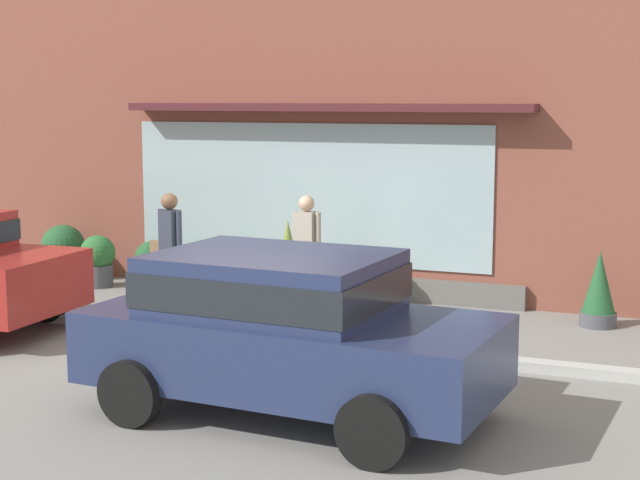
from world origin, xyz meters
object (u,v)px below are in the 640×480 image
object	(u,v)px
pedestrian_passerby	(307,244)
potted_plant_doorstep	(152,263)
fire_hydrant	(223,289)
potted_plant_trailing_edge	(63,250)
pedestrian_with_handbag	(169,244)
parked_car_navy	(284,324)
potted_plant_window_center	(385,282)
potted_plant_by_entrance	(599,290)
potted_plant_window_left	(98,259)
potted_plant_corner_tall	(288,261)
potted_plant_near_hydrant	(214,268)

from	to	relation	value
pedestrian_passerby	potted_plant_doorstep	bearing A→B (deg)	175.16
fire_hydrant	potted_plant_trailing_edge	distance (m)	4.44
pedestrian_with_handbag	potted_plant_doorstep	xyz separation A→B (m)	(-1.29, 1.59, -0.60)
parked_car_navy	potted_plant_trailing_edge	bearing A→B (deg)	144.86
potted_plant_window_center	potted_plant_by_entrance	size ratio (longest dim) A/B	0.64
pedestrian_with_handbag	potted_plant_window_left	world-z (taller)	pedestrian_with_handbag
potted_plant_window_center	potted_plant_window_left	bearing A→B (deg)	-176.39
potted_plant_corner_tall	potted_plant_by_entrance	bearing A→B (deg)	-2.24
parked_car_navy	potted_plant_window_center	world-z (taller)	parked_car_navy
potted_plant_doorstep	potted_plant_window_left	bearing A→B (deg)	-168.88
potted_plant_window_center	potted_plant_by_entrance	world-z (taller)	potted_plant_by_entrance
potted_plant_window_left	potted_plant_corner_tall	xyz separation A→B (m)	(3.28, 0.36, 0.13)
fire_hydrant	potted_plant_trailing_edge	size ratio (longest dim) A/B	0.97
potted_plant_near_hydrant	potted_plant_window_left	bearing A→B (deg)	-169.21
fire_hydrant	pedestrian_passerby	world-z (taller)	pedestrian_passerby
pedestrian_passerby	potted_plant_corner_tall	size ratio (longest dim) A/B	1.40
parked_car_navy	potted_plant_near_hydrant	bearing A→B (deg)	127.85
pedestrian_passerby	potted_plant_near_hydrant	distance (m)	2.24
potted_plant_doorstep	potted_plant_trailing_edge	xyz separation A→B (m)	(-1.84, 0.14, 0.09)
fire_hydrant	potted_plant_doorstep	world-z (taller)	fire_hydrant
pedestrian_passerby	fire_hydrant	bearing A→B (deg)	-121.05
potted_plant_window_left	potted_plant_by_entrance	size ratio (longest dim) A/B	0.82
potted_plant_corner_tall	potted_plant_near_hydrant	bearing A→B (deg)	179.16
potted_plant_trailing_edge	potted_plant_near_hydrant	bearing A→B (deg)	1.02
fire_hydrant	potted_plant_window_left	world-z (taller)	fire_hydrant
pedestrian_passerby	potted_plant_by_entrance	distance (m)	4.14
potted_plant_by_entrance	potted_plant_near_hydrant	size ratio (longest dim) A/B	1.60
potted_plant_window_center	potted_plant_trailing_edge	distance (m)	5.82
pedestrian_with_handbag	potted_plant_trailing_edge	size ratio (longest dim) A/B	1.86
potted_plant_by_entrance	fire_hydrant	bearing A→B (deg)	-160.89
potted_plant_window_left	potted_plant_window_center	xyz separation A→B (m)	(4.89, 0.31, -0.09)
potted_plant_near_hydrant	potted_plant_window_center	bearing A→B (deg)	-1.32
potted_plant_window_center	potted_plant_corner_tall	size ratio (longest dim) A/B	0.55
pedestrian_with_handbag	potted_plant_by_entrance	distance (m)	6.03
fire_hydrant	potted_plant_near_hydrant	world-z (taller)	fire_hydrant
pedestrian_passerby	potted_plant_window_center	world-z (taller)	pedestrian_passerby
potted_plant_by_entrance	potted_plant_corner_tall	world-z (taller)	potted_plant_corner_tall
pedestrian_passerby	potted_plant_window_left	distance (m)	4.01
potted_plant_window_center	fire_hydrant	bearing A→B (deg)	-134.17
potted_plant_trailing_edge	potted_plant_window_left	bearing A→B (deg)	-19.24
potted_plant_window_center	pedestrian_with_handbag	bearing A→B (deg)	-147.33
pedestrian_with_handbag	potted_plant_near_hydrant	bearing A→B (deg)	-66.78
parked_car_navy	potted_plant_window_center	bearing A→B (deg)	100.67
potted_plant_window_left	pedestrian_with_handbag	bearing A→B (deg)	-32.58
potted_plant_trailing_edge	fire_hydrant	bearing A→B (deg)	-24.55
parked_car_navy	potted_plant_doorstep	size ratio (longest dim) A/B	5.27
parked_car_navy	potted_plant_by_entrance	distance (m)	5.61
potted_plant_window_left	potted_plant_by_entrance	distance (m)	8.00
pedestrian_passerby	parked_car_navy	size ratio (longest dim) A/B	0.41
fire_hydrant	potted_plant_corner_tall	bearing A→B (deg)	84.97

